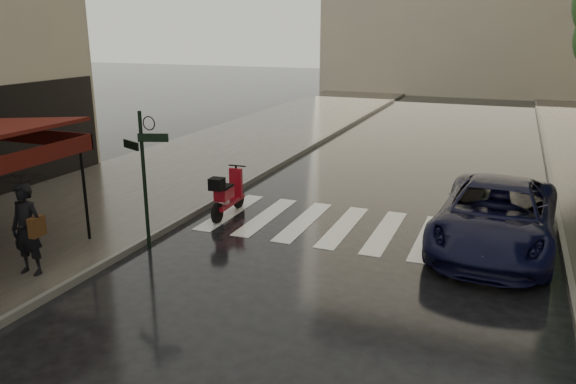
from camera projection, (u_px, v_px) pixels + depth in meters
The scene contains 9 objects.
ground at pixel (104, 320), 9.52m from camera, with size 120.00×120.00×0.00m, color black.
sidewalk_near at pixel (215, 154), 21.80m from camera, with size 6.00×60.00×0.12m, color #38332D.
curb_near at pixel (288, 160), 20.71m from camera, with size 0.12×60.00×0.16m, color #595651.
curb_far at pixel (551, 184), 17.55m from camera, with size 0.12×60.00×0.16m, color #595651.
crosswalk at pixel (364, 229), 13.81m from camera, with size 7.85×3.20×0.01m.
signpost at pixel (144, 169), 12.11m from camera, with size 1.17×0.29×3.10m.
pedestrian_with_umbrella at pixel (22, 191), 10.60m from camera, with size 1.15×1.17×2.54m.
scooter at pixel (227, 195), 14.67m from camera, with size 0.49×1.86×1.22m.
parked_car at pixel (496, 216), 12.51m from camera, with size 2.46×5.33×1.48m, color black.
Camera 1 is at (6.06, -6.76, 4.77)m, focal length 35.00 mm.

